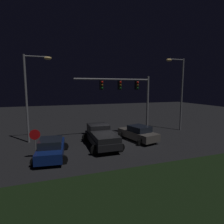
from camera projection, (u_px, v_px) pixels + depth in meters
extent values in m
plane|color=black|center=(106.00, 145.00, 17.30)|extent=(80.00, 80.00, 0.00)
cube|color=black|center=(163.00, 199.00, 8.84)|extent=(23.74, 7.07, 0.10)
cube|color=black|center=(101.00, 139.00, 16.71)|extent=(2.07, 5.43, 0.55)
cube|color=black|center=(98.00, 129.00, 17.74)|extent=(1.87, 1.93, 0.85)
cube|color=black|center=(98.00, 127.00, 17.72)|extent=(1.78, 1.54, 0.51)
cube|color=black|center=(105.00, 137.00, 15.63)|extent=(1.96, 3.05, 0.45)
cylinder|color=black|center=(86.00, 137.00, 18.26)|extent=(0.80, 0.22, 0.80)
cylinder|color=black|center=(106.00, 136.00, 18.90)|extent=(0.80, 0.22, 0.80)
cylinder|color=black|center=(95.00, 150.00, 14.60)|extent=(0.80, 0.22, 0.80)
cylinder|color=black|center=(120.00, 147.00, 15.24)|extent=(0.80, 0.22, 0.80)
cube|color=#514C47|center=(138.00, 134.00, 18.65)|extent=(2.78, 4.70, 0.70)
cube|color=black|center=(139.00, 129.00, 18.36)|extent=(2.02, 2.32, 0.55)
cylinder|color=black|center=(121.00, 135.00, 19.44)|extent=(0.64, 0.22, 0.64)
cylinder|color=black|center=(135.00, 133.00, 20.43)|extent=(0.64, 0.22, 0.64)
cylinder|color=black|center=(141.00, 142.00, 16.95)|extent=(0.64, 0.22, 0.64)
cylinder|color=black|center=(155.00, 139.00, 17.93)|extent=(0.64, 0.22, 0.64)
cube|color=navy|center=(51.00, 150.00, 14.07)|extent=(2.32, 4.58, 0.70)
cube|color=black|center=(51.00, 143.00, 13.75)|extent=(1.83, 2.18, 0.55)
cylinder|color=black|center=(42.00, 148.00, 15.37)|extent=(0.64, 0.22, 0.64)
cylinder|color=black|center=(65.00, 146.00, 15.75)|extent=(0.64, 0.22, 0.64)
cylinder|color=black|center=(35.00, 162.00, 12.47)|extent=(0.64, 0.22, 0.64)
cylinder|color=black|center=(63.00, 160.00, 12.86)|extent=(0.64, 0.22, 0.64)
cylinder|color=slate|center=(147.00, 105.00, 21.08)|extent=(0.24, 0.24, 6.50)
cylinder|color=slate|center=(113.00, 79.00, 19.36)|extent=(8.20, 0.18, 0.18)
cube|color=black|center=(137.00, 85.00, 20.32)|extent=(0.32, 0.44, 0.95)
sphere|color=red|center=(138.00, 82.00, 20.07)|extent=(0.22, 0.22, 0.22)
sphere|color=#59380A|center=(138.00, 85.00, 20.11)|extent=(0.22, 0.22, 0.22)
sphere|color=#0C4719|center=(138.00, 88.00, 20.15)|extent=(0.22, 0.22, 0.22)
cube|color=black|center=(120.00, 85.00, 19.67)|extent=(0.32, 0.44, 0.95)
sphere|color=red|center=(120.00, 82.00, 19.42)|extent=(0.22, 0.22, 0.22)
sphere|color=#59380A|center=(120.00, 85.00, 19.46)|extent=(0.22, 0.22, 0.22)
sphere|color=#0C4719|center=(120.00, 88.00, 19.50)|extent=(0.22, 0.22, 0.22)
cube|color=black|center=(101.00, 85.00, 19.02)|extent=(0.32, 0.44, 0.95)
sphere|color=red|center=(102.00, 82.00, 18.77)|extent=(0.22, 0.22, 0.22)
sphere|color=#59380A|center=(102.00, 85.00, 18.81)|extent=(0.22, 0.22, 0.22)
sphere|color=#0C4719|center=(102.00, 88.00, 18.85)|extent=(0.22, 0.22, 0.22)
cylinder|color=slate|center=(26.00, 100.00, 17.44)|extent=(0.20, 0.20, 8.27)
cylinder|color=slate|center=(36.00, 56.00, 17.25)|extent=(2.07, 0.12, 0.12)
ellipsoid|color=#F9CC72|center=(48.00, 58.00, 17.60)|extent=(0.70, 0.44, 0.30)
cylinder|color=slate|center=(182.00, 95.00, 22.61)|extent=(0.20, 0.20, 8.65)
cylinder|color=slate|center=(176.00, 59.00, 21.73)|extent=(2.03, 0.12, 0.12)
ellipsoid|color=#F9CC72|center=(169.00, 60.00, 21.41)|extent=(0.70, 0.44, 0.30)
cylinder|color=slate|center=(35.00, 144.00, 13.75)|extent=(0.07, 0.07, 2.20)
cylinder|color=#B20C0F|center=(35.00, 135.00, 13.62)|extent=(0.76, 0.03, 0.76)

